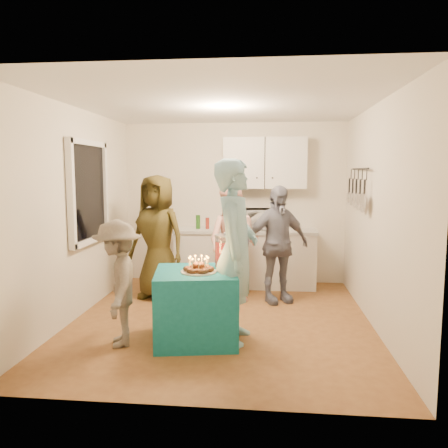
# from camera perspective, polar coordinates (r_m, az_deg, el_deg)

# --- Properties ---
(floor) EXTENTS (4.00, 4.00, 0.00)m
(floor) POSITION_cam_1_polar(r_m,az_deg,el_deg) (5.48, -0.38, -12.46)
(floor) COLOR brown
(floor) RESTS_ON ground
(ceiling) EXTENTS (4.00, 4.00, 0.00)m
(ceiling) POSITION_cam_1_polar(r_m,az_deg,el_deg) (5.24, -0.40, 15.49)
(ceiling) COLOR white
(ceiling) RESTS_ON floor
(back_wall) EXTENTS (3.60, 3.60, 0.00)m
(back_wall) POSITION_cam_1_polar(r_m,az_deg,el_deg) (7.19, 1.32, 2.73)
(back_wall) COLOR silver
(back_wall) RESTS_ON floor
(left_wall) EXTENTS (4.00, 4.00, 0.00)m
(left_wall) POSITION_cam_1_polar(r_m,az_deg,el_deg) (5.68, -18.75, 1.30)
(left_wall) COLOR silver
(left_wall) RESTS_ON floor
(right_wall) EXTENTS (4.00, 4.00, 0.00)m
(right_wall) POSITION_cam_1_polar(r_m,az_deg,el_deg) (5.32, 19.27, 0.93)
(right_wall) COLOR silver
(right_wall) RESTS_ON floor
(window_night) EXTENTS (0.04, 1.00, 1.20)m
(window_night) POSITION_cam_1_polar(r_m,az_deg,el_deg) (5.93, -17.38, 3.99)
(window_night) COLOR black
(window_night) RESTS_ON left_wall
(counter) EXTENTS (2.20, 0.58, 0.86)m
(counter) POSITION_cam_1_polar(r_m,az_deg,el_deg) (6.99, 2.75, -4.59)
(counter) COLOR white
(counter) RESTS_ON floor
(countertop) EXTENTS (2.24, 0.62, 0.05)m
(countertop) POSITION_cam_1_polar(r_m,az_deg,el_deg) (6.92, 2.77, -0.89)
(countertop) COLOR beige
(countertop) RESTS_ON counter
(upper_cabinet) EXTENTS (1.30, 0.30, 0.80)m
(upper_cabinet) POSITION_cam_1_polar(r_m,az_deg,el_deg) (7.00, 5.36, 7.92)
(upper_cabinet) COLOR white
(upper_cabinet) RESTS_ON back_wall
(pot_rack) EXTENTS (0.12, 1.00, 0.60)m
(pot_rack) POSITION_cam_1_polar(r_m,az_deg,el_deg) (5.97, 17.08, 4.49)
(pot_rack) COLOR black
(pot_rack) RESTS_ON right_wall
(microwave) EXTENTS (0.64, 0.49, 0.32)m
(microwave) POSITION_cam_1_polar(r_m,az_deg,el_deg) (6.89, 3.83, 0.63)
(microwave) COLOR white
(microwave) RESTS_ON countertop
(party_table) EXTENTS (0.98, 0.98, 0.76)m
(party_table) POSITION_cam_1_polar(r_m,az_deg,el_deg) (4.78, -3.69, -10.58)
(party_table) COLOR #116975
(party_table) RESTS_ON floor
(donut_cake) EXTENTS (0.38, 0.38, 0.18)m
(donut_cake) POSITION_cam_1_polar(r_m,az_deg,el_deg) (4.60, -3.33, -5.23)
(donut_cake) COLOR #381C0C
(donut_cake) RESTS_ON party_table
(punch_jar) EXTENTS (0.22, 0.22, 0.34)m
(punch_jar) POSITION_cam_1_polar(r_m,az_deg,el_deg) (4.87, 0.12, -3.60)
(punch_jar) COLOR red
(punch_jar) RESTS_ON party_table
(man_birthday) EXTENTS (0.53, 0.75, 1.95)m
(man_birthday) POSITION_cam_1_polar(r_m,az_deg,el_deg) (4.64, 1.53, -3.57)
(man_birthday) COLOR #8DBFCD
(man_birthday) RESTS_ON floor
(woman_back_left) EXTENTS (1.00, 0.82, 1.77)m
(woman_back_left) POSITION_cam_1_polar(r_m,az_deg,el_deg) (6.32, -8.67, -1.68)
(woman_back_left) COLOR brown
(woman_back_left) RESTS_ON floor
(woman_back_center) EXTENTS (0.96, 0.87, 1.61)m
(woman_back_center) POSITION_cam_1_polar(r_m,az_deg,el_deg) (6.11, 1.26, -2.64)
(woman_back_center) COLOR #E48477
(woman_back_center) RESTS_ON floor
(woman_back_right) EXTENTS (1.03, 0.77, 1.63)m
(woman_back_right) POSITION_cam_1_polar(r_m,az_deg,el_deg) (6.09, 6.90, -2.65)
(woman_back_right) COLOR black
(woman_back_right) RESTS_ON floor
(child_near_left) EXTENTS (0.73, 0.96, 1.32)m
(child_near_left) POSITION_cam_1_polar(r_m,az_deg,el_deg) (4.71, -13.69, -7.51)
(child_near_left) COLOR #5C524A
(child_near_left) RESTS_ON floor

